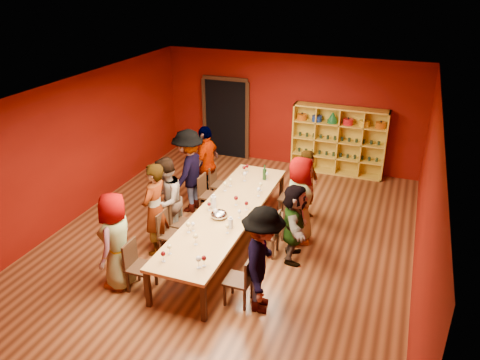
# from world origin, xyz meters

# --- Properties ---
(room_shell) EXTENTS (7.10, 9.10, 3.04)m
(room_shell) POSITION_xyz_m (0.00, 0.00, 1.50)
(room_shell) COLOR #522A15
(room_shell) RESTS_ON ground
(tasting_table) EXTENTS (1.10, 4.50, 0.75)m
(tasting_table) POSITION_xyz_m (0.00, 0.00, 0.70)
(tasting_table) COLOR tan
(tasting_table) RESTS_ON ground
(doorway) EXTENTS (1.40, 0.17, 2.30)m
(doorway) POSITION_xyz_m (-1.80, 4.43, 1.12)
(doorway) COLOR black
(doorway) RESTS_ON ground
(shelving_unit) EXTENTS (2.40, 0.40, 1.80)m
(shelving_unit) POSITION_xyz_m (1.40, 4.32, 0.98)
(shelving_unit) COLOR gold
(shelving_unit) RESTS_ON ground
(chair_person_left_0) EXTENTS (0.42, 0.42, 0.89)m
(chair_person_left_0) POSITION_xyz_m (-0.91, -1.81, 0.50)
(chair_person_left_0) COLOR black
(chair_person_left_0) RESTS_ON ground
(person_left_0) EXTENTS (0.57, 0.90, 1.73)m
(person_left_0) POSITION_xyz_m (-1.26, -1.81, 0.87)
(person_left_0) COLOR white
(person_left_0) RESTS_ON ground
(chair_person_left_1) EXTENTS (0.42, 0.42, 0.89)m
(chair_person_left_1) POSITION_xyz_m (-0.91, -0.71, 0.50)
(chair_person_left_1) COLOR black
(chair_person_left_1) RESTS_ON ground
(person_left_1) EXTENTS (0.51, 0.68, 1.83)m
(person_left_1) POSITION_xyz_m (-1.16, -0.71, 0.92)
(person_left_1) COLOR #C3838B
(person_left_1) RESTS_ON ground
(chair_person_left_2) EXTENTS (0.42, 0.42, 0.89)m
(chair_person_left_2) POSITION_xyz_m (-0.91, -0.24, 0.50)
(chair_person_left_2) COLOR black
(chair_person_left_2) RESTS_ON ground
(person_left_2) EXTENTS (0.61, 0.92, 1.75)m
(person_left_2) POSITION_xyz_m (-1.18, -0.24, 0.88)
(person_left_2) COLOR #515156
(person_left_2) RESTS_ON ground
(chair_person_left_3) EXTENTS (0.42, 0.42, 0.89)m
(chair_person_left_3) POSITION_xyz_m (-0.91, 1.06, 0.50)
(chair_person_left_3) COLOR black
(chair_person_left_3) RESTS_ON ground
(person_left_3) EXTENTS (0.53, 1.23, 1.89)m
(person_left_3) POSITION_xyz_m (-1.33, 1.06, 0.94)
(person_left_3) COLOR #535258
(person_left_3) RESTS_ON ground
(chair_person_left_4) EXTENTS (0.42, 0.42, 0.89)m
(chair_person_left_4) POSITION_xyz_m (-0.91, 1.65, 0.50)
(chair_person_left_4) COLOR black
(chair_person_left_4) RESTS_ON ground
(person_left_4) EXTENTS (0.51, 1.08, 1.82)m
(person_left_4) POSITION_xyz_m (-1.16, 1.65, 0.91)
(person_left_4) COLOR #4C4D52
(person_left_4) RESTS_ON ground
(chair_person_right_0) EXTENTS (0.42, 0.42, 0.89)m
(chair_person_right_0) POSITION_xyz_m (0.91, -1.56, 0.50)
(chair_person_right_0) COLOR black
(chair_person_right_0) RESTS_ON ground
(person_right_0) EXTENTS (0.68, 1.24, 1.82)m
(person_right_0) POSITION_xyz_m (1.23, -1.56, 0.91)
(person_right_0) COLOR #6094C6
(person_right_0) RESTS_ON ground
(chair_person_right_2) EXTENTS (0.42, 0.42, 0.89)m
(chair_person_right_2) POSITION_xyz_m (0.91, -0.03, 0.50)
(chair_person_right_2) COLOR black
(chair_person_right_2) RESTS_ON ground
(person_right_2) EXTENTS (0.71, 1.48, 1.54)m
(person_right_2) POSITION_xyz_m (1.35, -0.03, 0.77)
(person_right_2) COLOR silver
(person_right_2) RESTS_ON ground
(chair_person_right_3) EXTENTS (0.42, 0.42, 0.89)m
(chair_person_right_3) POSITION_xyz_m (0.91, 0.66, 0.50)
(chair_person_right_3) COLOR black
(chair_person_right_3) RESTS_ON ground
(person_right_3) EXTENTS (0.68, 0.96, 1.78)m
(person_right_3) POSITION_xyz_m (1.26, 0.66, 0.89)
(person_right_3) COLOR #6187C7
(person_right_3) RESTS_ON ground
(chair_person_right_4) EXTENTS (0.42, 0.42, 0.89)m
(chair_person_right_4) POSITION_xyz_m (0.91, 1.57, 0.50)
(chair_person_right_4) COLOR black
(chair_person_right_4) RESTS_ON ground
(person_right_4) EXTENTS (0.50, 0.63, 1.59)m
(person_right_4) POSITION_xyz_m (1.23, 1.57, 0.80)
(person_right_4) COLOR #49494D
(person_right_4) RESTS_ON ground
(wine_glass_0) EXTENTS (0.08, 0.08, 0.20)m
(wine_glass_0) POSITION_xyz_m (0.35, -1.81, 0.89)
(wine_glass_0) COLOR silver
(wine_glass_0) RESTS_ON tasting_table
(wine_glass_1) EXTENTS (0.07, 0.07, 0.18)m
(wine_glass_1) POSITION_xyz_m (-0.28, -0.90, 0.88)
(wine_glass_1) COLOR silver
(wine_glass_1) RESTS_ON tasting_table
(wine_glass_2) EXTENTS (0.09, 0.09, 0.21)m
(wine_glass_2) POSITION_xyz_m (-0.08, -0.36, 0.90)
(wine_glass_2) COLOR silver
(wine_glass_2) RESTS_ON tasting_table
(wine_glass_3) EXTENTS (0.08, 0.08, 0.19)m
(wine_glass_3) POSITION_xyz_m (-0.30, 1.78, 0.89)
(wine_glass_3) COLOR silver
(wine_glass_3) RESTS_ON tasting_table
(wine_glass_4) EXTENTS (0.09, 0.09, 0.22)m
(wine_glass_4) POSITION_xyz_m (0.29, -1.88, 0.91)
(wine_glass_4) COLOR silver
(wine_glass_4) RESTS_ON tasting_table
(wine_glass_5) EXTENTS (0.07, 0.07, 0.19)m
(wine_glass_5) POSITION_xyz_m (0.32, -0.76, 0.88)
(wine_glass_5) COLOR silver
(wine_glass_5) RESTS_ON tasting_table
(wine_glass_6) EXTENTS (0.09, 0.09, 0.21)m
(wine_glass_6) POSITION_xyz_m (-0.04, -1.29, 0.91)
(wine_glass_6) COLOR silver
(wine_glass_6) RESTS_ON tasting_table
(wine_glass_7) EXTENTS (0.08, 0.08, 0.20)m
(wine_glass_7) POSITION_xyz_m (-0.32, 0.04, 0.90)
(wine_glass_7) COLOR silver
(wine_glass_7) RESTS_ON tasting_table
(wine_glass_8) EXTENTS (0.08, 0.08, 0.19)m
(wine_glass_8) POSITION_xyz_m (-0.26, 1.88, 0.89)
(wine_glass_8) COLOR silver
(wine_glass_8) RESTS_ON tasting_table
(wine_glass_9) EXTENTS (0.09, 0.09, 0.22)m
(wine_glass_9) POSITION_xyz_m (-0.33, -0.98, 0.91)
(wine_glass_9) COLOR silver
(wine_glass_9) RESTS_ON tasting_table
(wine_glass_10) EXTENTS (0.08, 0.08, 0.20)m
(wine_glass_10) POSITION_xyz_m (0.38, 0.81, 0.89)
(wine_glass_10) COLOR silver
(wine_glass_10) RESTS_ON tasting_table
(wine_glass_11) EXTENTS (0.07, 0.07, 0.18)m
(wine_glass_11) POSITION_xyz_m (-0.32, -1.70, 0.88)
(wine_glass_11) COLOR silver
(wine_glass_11) RESTS_ON tasting_table
(wine_glass_12) EXTENTS (0.07, 0.07, 0.19)m
(wine_glass_12) POSITION_xyz_m (0.34, 0.17, 0.88)
(wine_glass_12) COLOR silver
(wine_glass_12) RESTS_ON tasting_table
(wine_glass_13) EXTENTS (0.08, 0.08, 0.20)m
(wine_glass_13) POSITION_xyz_m (0.08, 0.28, 0.90)
(wine_glass_13) COLOR silver
(wine_glass_13) RESTS_ON tasting_table
(wine_glass_14) EXTENTS (0.09, 0.09, 0.22)m
(wine_glass_14) POSITION_xyz_m (-0.14, 1.40, 0.91)
(wine_glass_14) COLOR silver
(wine_glass_14) RESTS_ON tasting_table
(wine_glass_15) EXTENTS (0.08, 0.08, 0.19)m
(wine_glass_15) POSITION_xyz_m (-0.31, -1.93, 0.89)
(wine_glass_15) COLOR silver
(wine_glass_15) RESTS_ON tasting_table
(wine_glass_16) EXTENTS (0.07, 0.07, 0.19)m
(wine_glass_16) POSITION_xyz_m (0.29, 1.64, 0.88)
(wine_glass_16) COLOR silver
(wine_glass_16) RESTS_ON tasting_table
(wine_glass_17) EXTENTS (0.07, 0.07, 0.18)m
(wine_glass_17) POSITION_xyz_m (-0.34, 1.05, 0.88)
(wine_glass_17) COLOR silver
(wine_glass_17) RESTS_ON tasting_table
(wine_glass_18) EXTENTS (0.09, 0.09, 0.21)m
(wine_glass_18) POSITION_xyz_m (-0.36, 0.80, 0.90)
(wine_glass_18) COLOR silver
(wine_glass_18) RESTS_ON tasting_table
(wine_glass_19) EXTENTS (0.08, 0.08, 0.20)m
(wine_glass_19) POSITION_xyz_m (0.33, 1.06, 0.89)
(wine_glass_19) COLOR silver
(wine_glass_19) RESTS_ON tasting_table
(wine_glass_20) EXTENTS (0.07, 0.07, 0.18)m
(wine_glass_20) POSITION_xyz_m (-0.32, -0.10, 0.88)
(wine_glass_20) COLOR silver
(wine_glass_20) RESTS_ON tasting_table
(wine_glass_21) EXTENTS (0.07, 0.07, 0.18)m
(wine_glass_21) POSITION_xyz_m (0.33, -0.18, 0.88)
(wine_glass_21) COLOR silver
(wine_glass_21) RESTS_ON tasting_table
(spittoon_bowl) EXTENTS (0.32, 0.32, 0.17)m
(spittoon_bowl) POSITION_xyz_m (-0.03, -0.31, 0.82)
(spittoon_bowl) COLOR #B1B3B8
(spittoon_bowl) RESTS_ON tasting_table
(carafe_a) EXTENTS (0.11, 0.11, 0.28)m
(carafe_a) POSITION_xyz_m (-0.29, 0.04, 0.88)
(carafe_a) COLOR silver
(carafe_a) RESTS_ON tasting_table
(carafe_b) EXTENTS (0.09, 0.09, 0.23)m
(carafe_b) POSITION_xyz_m (0.31, -0.58, 0.85)
(carafe_b) COLOR silver
(carafe_b) RESTS_ON tasting_table
(wine_bottle) EXTENTS (0.10, 0.10, 0.35)m
(wine_bottle) POSITION_xyz_m (0.24, 1.63, 0.88)
(wine_bottle) COLOR #123316
(wine_bottle) RESTS_ON tasting_table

